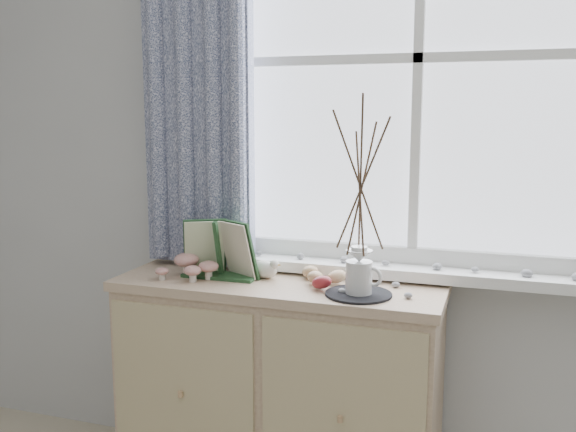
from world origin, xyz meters
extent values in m
cube|color=silver|center=(0.00, 2.00, 1.30)|extent=(4.00, 0.04, 2.60)
cube|color=silver|center=(0.30, 2.00, 1.65)|extent=(1.30, 0.01, 1.40)
cube|color=white|center=(0.30, 1.92, 0.88)|extent=(1.45, 0.16, 0.04)
cube|color=#0B183D|center=(-0.52, 1.87, 1.68)|extent=(0.44, 0.06, 1.61)
cube|color=#CFB391|center=(-0.15, 1.75, 0.41)|extent=(1.17, 0.43, 0.81)
cube|color=#CFB391|center=(-0.15, 1.75, 0.83)|extent=(1.20, 0.45, 0.03)
cube|color=tan|center=(-0.44, 1.53, 0.41)|extent=(0.55, 0.01, 0.75)
cylinder|color=silver|center=(-0.50, 1.71, 0.88)|extent=(0.03, 0.03, 0.06)
ellipsoid|color=#9B1705|center=(-0.50, 1.71, 0.91)|extent=(0.10, 0.10, 0.05)
cylinder|color=silver|center=(-0.44, 1.64, 0.87)|extent=(0.03, 0.03, 0.04)
ellipsoid|color=#9B1705|center=(-0.44, 1.64, 0.89)|extent=(0.07, 0.07, 0.04)
cylinder|color=silver|center=(-0.56, 1.63, 0.87)|extent=(0.02, 0.02, 0.03)
ellipsoid|color=#9B1705|center=(-0.56, 1.63, 0.88)|extent=(0.05, 0.05, 0.03)
cylinder|color=silver|center=(-0.40, 1.69, 0.87)|extent=(0.03, 0.03, 0.05)
ellipsoid|color=#9B1705|center=(-0.40, 1.69, 0.90)|extent=(0.08, 0.08, 0.04)
ellipsoid|color=tan|center=(-0.01, 1.74, 0.88)|extent=(0.06, 0.05, 0.07)
ellipsoid|color=tan|center=(-0.05, 1.81, 0.88)|extent=(0.06, 0.05, 0.07)
ellipsoid|color=maroon|center=(0.03, 1.68, 0.88)|extent=(0.06, 0.05, 0.07)
ellipsoid|color=tan|center=(0.06, 1.77, 0.88)|extent=(0.06, 0.05, 0.07)
cylinder|color=black|center=(0.17, 1.66, 0.85)|extent=(0.23, 0.23, 0.01)
cylinder|color=silver|center=(0.17, 1.66, 0.91)|extent=(0.12, 0.12, 0.11)
cone|color=silver|center=(0.17, 1.66, 0.99)|extent=(0.09, 0.09, 0.04)
cylinder|color=silver|center=(0.17, 1.66, 1.01)|extent=(0.06, 0.06, 0.02)
torus|color=silver|center=(0.22, 1.66, 0.92)|extent=(0.07, 0.04, 0.07)
ellipsoid|color=#9B9B9E|center=(0.11, 1.65, 0.86)|extent=(0.03, 0.03, 0.02)
ellipsoid|color=#9B9B9E|center=(0.15, 1.81, 0.86)|extent=(0.03, 0.03, 0.02)
ellipsoid|color=#9B9B9E|center=(0.33, 1.67, 0.86)|extent=(0.03, 0.03, 0.02)
ellipsoid|color=#9B9B9E|center=(0.03, 1.85, 0.86)|extent=(0.03, 0.03, 0.02)
ellipsoid|color=#9B9B9E|center=(0.27, 1.79, 0.86)|extent=(0.03, 0.03, 0.02)
camera|label=1|loc=(0.61, -0.39, 1.46)|focal=40.00mm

